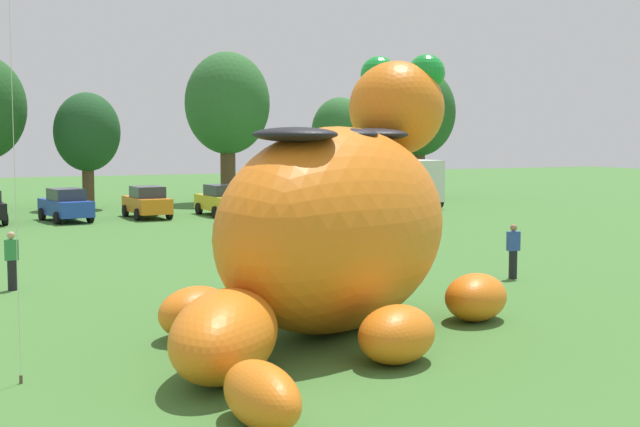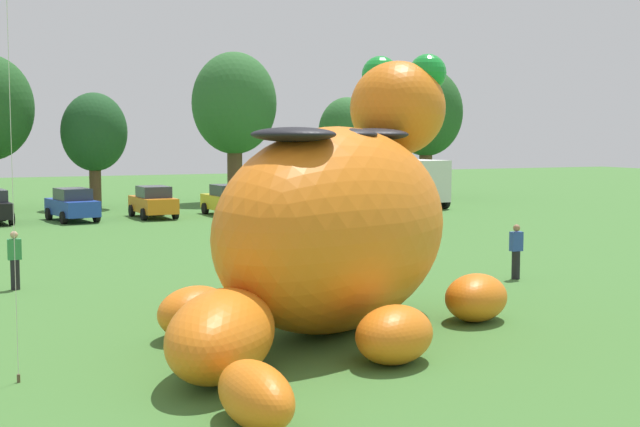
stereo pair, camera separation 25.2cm
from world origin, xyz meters
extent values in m
plane|color=#427533|center=(0.00, 0.00, 0.00)|extent=(160.00, 160.00, 0.00)
ellipsoid|color=orange|center=(1.40, 0.57, 2.34)|extent=(9.09, 8.41, 4.67)
ellipsoid|color=orange|center=(4.16, 2.76, 5.17)|extent=(3.66, 3.62, 2.46)
sphere|color=green|center=(4.03, 3.52, 6.09)|extent=(0.99, 0.99, 0.99)
sphere|color=green|center=(4.87, 2.45, 6.09)|extent=(0.99, 0.99, 0.99)
ellipsoid|color=black|center=(2.86, 1.72, 4.48)|extent=(2.33, 2.39, 0.31)
ellipsoid|color=black|center=(1.40, 0.57, 4.48)|extent=(2.33, 2.39, 0.31)
ellipsoid|color=black|center=(-0.23, -0.72, 4.48)|extent=(2.33, 2.39, 0.31)
ellipsoid|color=orange|center=(1.58, 4.02, 0.57)|extent=(2.45, 2.36, 1.14)
ellipsoid|color=orange|center=(4.80, -0.05, 0.57)|extent=(2.45, 2.36, 1.14)
ellipsoid|color=orange|center=(-1.88, 1.02, 0.57)|extent=(2.45, 2.36, 1.14)
ellipsoid|color=orange|center=(1.09, -2.72, 0.57)|extent=(2.45, 2.36, 1.14)
ellipsoid|color=orange|center=(-2.35, -2.40, 0.82)|extent=(3.55, 4.16, 1.63)
ellipsoid|color=orange|center=(-2.70, -5.20, 0.50)|extent=(1.00, 2.14, 1.00)
cylinder|color=black|center=(-3.64, 30.97, 0.32)|extent=(0.29, 0.66, 0.64)
cylinder|color=black|center=(-3.44, 28.44, 0.32)|extent=(0.29, 0.66, 0.64)
cube|color=#2347B7|center=(-0.38, 29.26, 0.72)|extent=(2.34, 4.32, 0.80)
cube|color=#2D333D|center=(-0.36, 29.11, 1.42)|extent=(1.79, 2.18, 0.60)
cylinder|color=black|center=(-1.42, 30.38, 0.32)|extent=(0.34, 0.67, 0.64)
cylinder|color=black|center=(0.25, 30.65, 0.32)|extent=(0.34, 0.67, 0.64)
cylinder|color=black|center=(-1.02, 27.87, 0.32)|extent=(0.34, 0.67, 0.64)
cylinder|color=black|center=(0.66, 28.14, 0.32)|extent=(0.34, 0.67, 0.64)
cube|color=orange|center=(3.90, 29.40, 0.72)|extent=(1.85, 4.16, 0.80)
cube|color=#2D333D|center=(3.91, 29.25, 1.42)|extent=(1.57, 2.02, 0.60)
cylinder|color=black|center=(3.00, 30.64, 0.32)|extent=(0.26, 0.65, 0.64)
cylinder|color=black|center=(4.70, 30.70, 0.32)|extent=(0.26, 0.65, 0.64)
cylinder|color=black|center=(3.10, 28.10, 0.32)|extent=(0.26, 0.65, 0.64)
cylinder|color=black|center=(4.80, 28.16, 0.32)|extent=(0.26, 0.65, 0.64)
cube|color=yellow|center=(8.02, 29.14, 0.72)|extent=(1.95, 4.20, 0.80)
cube|color=#2D333D|center=(8.03, 28.99, 1.42)|extent=(1.62, 2.06, 0.60)
cylinder|color=black|center=(7.09, 30.35, 0.32)|extent=(0.28, 0.65, 0.64)
cylinder|color=black|center=(8.79, 30.46, 0.32)|extent=(0.28, 0.65, 0.64)
cylinder|color=black|center=(7.25, 27.82, 0.32)|extent=(0.28, 0.65, 0.64)
cylinder|color=black|center=(8.95, 27.92, 0.32)|extent=(0.28, 0.65, 0.64)
cube|color=#1E7238|center=(12.37, 28.70, 0.72)|extent=(1.96, 4.20, 0.80)
cube|color=#2D333D|center=(12.38, 28.55, 1.42)|extent=(1.62, 2.06, 0.60)
cylinder|color=black|center=(11.44, 29.92, 0.32)|extent=(0.28, 0.65, 0.64)
cylinder|color=black|center=(13.14, 30.02, 0.32)|extent=(0.28, 0.65, 0.64)
cylinder|color=black|center=(11.60, 27.38, 0.32)|extent=(0.28, 0.65, 0.64)
cylinder|color=black|center=(13.30, 27.49, 0.32)|extent=(0.28, 0.65, 0.64)
cube|color=#B2231E|center=(20.00, 32.65, 1.40)|extent=(2.12, 1.94, 1.90)
cube|color=silver|center=(20.23, 29.46, 1.70)|extent=(2.42, 4.74, 2.50)
cylinder|color=black|center=(19.00, 32.58, 0.45)|extent=(0.34, 0.92, 0.90)
cylinder|color=black|center=(21.00, 32.72, 0.45)|extent=(0.34, 0.92, 0.90)
cylinder|color=black|center=(19.29, 27.78, 0.45)|extent=(0.34, 0.92, 0.90)
cylinder|color=black|center=(21.39, 27.93, 0.45)|extent=(0.34, 0.92, 0.90)
cylinder|color=brown|center=(2.11, 36.77, 1.24)|extent=(0.71, 0.71, 2.47)
ellipsoid|color=#1E4C23|center=(2.11, 36.77, 4.65)|extent=(3.96, 3.96, 4.75)
cylinder|color=brown|center=(11.40, 37.90, 1.74)|extent=(1.00, 1.00, 3.48)
ellipsoid|color=#2D662D|center=(11.40, 37.90, 6.55)|extent=(5.57, 5.57, 6.69)
cylinder|color=brown|center=(19.91, 38.48, 1.25)|extent=(0.72, 0.72, 2.50)
ellipsoid|color=#2D662D|center=(19.91, 38.48, 4.71)|extent=(4.01, 4.01, 4.81)
cylinder|color=brown|center=(25.28, 36.69, 1.62)|extent=(0.92, 0.92, 3.23)
ellipsoid|color=#235623|center=(25.28, 36.69, 6.08)|extent=(5.17, 5.17, 6.21)
cylinder|color=#726656|center=(11.32, 21.42, 0.44)|extent=(0.26, 0.26, 0.88)
cube|color=black|center=(11.32, 21.42, 1.18)|extent=(0.38, 0.22, 0.60)
sphere|color=beige|center=(11.32, 21.42, 1.60)|extent=(0.22, 0.22, 0.22)
cylinder|color=black|center=(-4.96, 8.99, 0.44)|extent=(0.26, 0.26, 0.88)
cube|color=#338C4C|center=(-4.96, 8.99, 1.18)|extent=(0.38, 0.22, 0.60)
sphere|color=tan|center=(-4.96, 8.99, 1.60)|extent=(0.22, 0.22, 0.22)
cylinder|color=black|center=(9.45, 4.66, 0.44)|extent=(0.26, 0.26, 0.88)
cube|color=#2D4CA5|center=(9.45, 4.66, 1.18)|extent=(0.38, 0.22, 0.60)
sphere|color=#9E7051|center=(9.45, 4.66, 1.60)|extent=(0.22, 0.22, 0.22)
cylinder|color=brown|center=(-5.80, -1.16, 0.07)|extent=(0.06, 0.06, 0.15)
cylinder|color=silver|center=(-5.80, -1.16, 4.55)|extent=(0.01, 0.01, 8.79)
camera|label=1|loc=(-7.40, -17.57, 4.48)|focal=49.55mm
camera|label=2|loc=(-7.17, -17.68, 4.48)|focal=49.55mm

